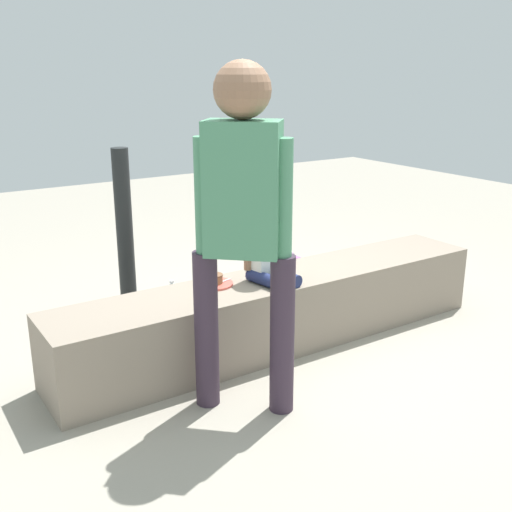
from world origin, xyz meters
The scene contains 12 objects.
ground_plane centered at (0.00, 0.00, 0.00)m, with size 12.00×12.00×0.00m, color gray.
concrete_ledge centered at (0.00, 0.00, 0.22)m, with size 2.86×0.47×0.44m, color gray.
child_seated centered at (-0.10, 0.00, 0.65)m, with size 0.28×0.33×0.48m.
adult_standing centered at (-0.58, -0.51, 1.01)m, with size 0.40×0.38×1.68m.
cake_plate centered at (-0.41, 0.09, 0.46)m, with size 0.22×0.22×0.07m.
gift_bag centered at (0.54, 0.69, 0.14)m, with size 0.20×0.11×0.32m.
railing_post centered at (-0.62, 0.90, 0.44)m, with size 0.36×0.36×1.16m.
water_bottle_near_gift centered at (1.09, 0.50, 0.09)m, with size 0.07×0.07×0.19m.
water_bottle_far_side centered at (-0.29, 0.93, 0.09)m, with size 0.07×0.07×0.19m.
party_cup_red centered at (1.16, 0.70, 0.06)m, with size 0.07×0.07×0.12m, color red.
cake_box_white centered at (0.11, 0.69, 0.07)m, with size 0.28×0.29×0.14m, color white.
handbag_black_leather centered at (-0.87, 0.39, 0.10)m, with size 0.27×0.15×0.28m.
Camera 1 is at (-2.04, -2.84, 1.64)m, focal length 42.95 mm.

